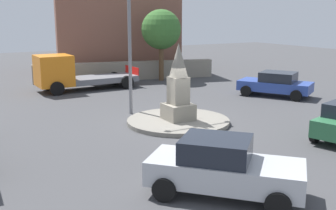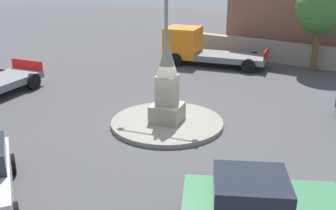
% 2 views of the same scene
% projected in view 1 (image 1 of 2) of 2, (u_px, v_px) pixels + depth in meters
% --- Properties ---
extents(ground_plane, '(80.00, 80.00, 0.00)m').
position_uv_depth(ground_plane, '(178.00, 123.00, 18.32)').
color(ground_plane, '#424244').
extents(traffic_island, '(4.57, 4.57, 0.18)m').
position_uv_depth(traffic_island, '(178.00, 121.00, 18.30)').
color(traffic_island, gray).
rests_on(traffic_island, ground).
extents(monument, '(1.19, 1.19, 3.39)m').
position_uv_depth(monument, '(178.00, 87.00, 17.97)').
color(monument, gray).
rests_on(monument, traffic_island).
extents(streetlamp, '(3.29, 0.28, 7.84)m').
position_uv_depth(streetlamp, '(129.00, 15.00, 19.05)').
color(streetlamp, slate).
rests_on(streetlamp, ground).
extents(car_blue_passing, '(3.68, 4.50, 1.45)m').
position_uv_depth(car_blue_passing, '(276.00, 84.00, 24.23)').
color(car_blue_passing, '#2D479E').
rests_on(car_blue_passing, ground).
extents(car_silver_near_island, '(3.99, 4.12, 1.58)m').
position_uv_depth(car_silver_near_island, '(223.00, 167.00, 10.88)').
color(car_silver_near_island, '#B7BABF').
rests_on(car_silver_near_island, ground).
extents(truck_orange_approaching, '(6.41, 2.44, 2.31)m').
position_uv_depth(truck_orange_approaching, '(70.00, 74.00, 25.83)').
color(truck_orange_approaching, orange).
rests_on(truck_orange_approaching, ground).
extents(stone_boundary_wall, '(13.07, 3.84, 1.33)m').
position_uv_depth(stone_boundary_wall, '(126.00, 71.00, 30.36)').
color(stone_boundary_wall, gray).
rests_on(stone_boundary_wall, ground).
extents(corner_building, '(11.24, 10.13, 8.24)m').
position_uv_depth(corner_building, '(114.00, 22.00, 34.82)').
color(corner_building, brown).
rests_on(corner_building, ground).
extents(tree_near_wall, '(2.86, 2.86, 5.13)m').
position_uv_depth(tree_near_wall, '(161.00, 30.00, 29.42)').
color(tree_near_wall, brown).
rests_on(tree_near_wall, ground).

